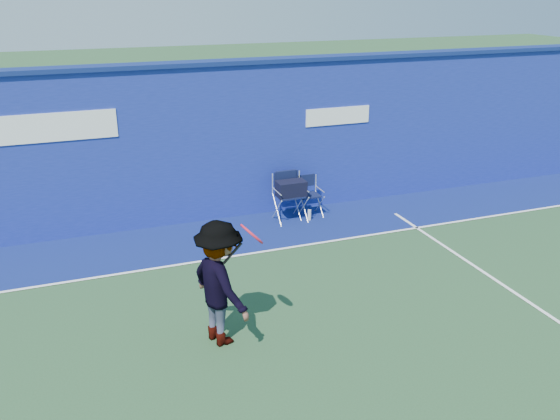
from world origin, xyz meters
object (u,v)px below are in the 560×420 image
object	(u,v)px
directors_chair_left	(290,201)
tennis_player	(220,283)
water_bottle	(309,215)
directors_chair_right	(308,204)

from	to	relation	value
directors_chair_left	tennis_player	bearing A→B (deg)	-123.05
water_bottle	tennis_player	bearing A→B (deg)	-127.95
directors_chair_left	directors_chair_right	bearing A→B (deg)	11.68
directors_chair_left	directors_chair_right	xyz separation A→B (m)	(0.43, 0.09, -0.15)
water_bottle	tennis_player	xyz separation A→B (m)	(-2.73, -3.50, 0.74)
directors_chair_left	directors_chair_right	size ratio (longest dim) A/B	1.18
tennis_player	directors_chair_right	bearing A→B (deg)	53.15
directors_chair_left	tennis_player	world-z (taller)	tennis_player
directors_chair_right	water_bottle	bearing A→B (deg)	-107.16
directors_chair_left	tennis_player	distance (m)	4.38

